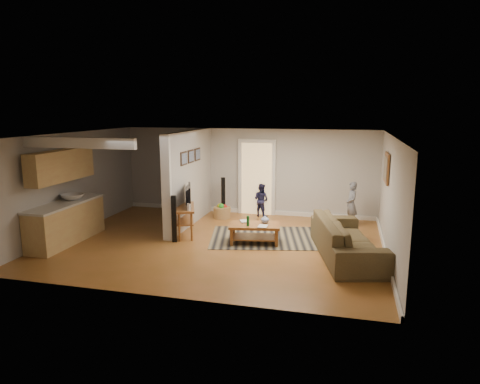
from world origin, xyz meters
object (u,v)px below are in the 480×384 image
at_px(tv_console, 186,209).
at_px(toddler, 261,216).
at_px(coffee_table, 255,228).
at_px(child, 350,226).
at_px(speaker_right, 223,196).
at_px(sofa, 346,257).
at_px(speaker_left, 174,219).
at_px(toy_basket, 222,212).

distance_m(tv_console, toddler, 2.78).
relative_size(coffee_table, child, 1.06).
relative_size(child, toddler, 1.23).
bearing_deg(speaker_right, toddler, -17.25).
bearing_deg(sofa, speaker_right, 37.29).
height_order(sofa, speaker_left, speaker_left).
height_order(speaker_left, toy_basket, speaker_left).
distance_m(sofa, speaker_left, 3.94).
relative_size(sofa, speaker_right, 2.45).
relative_size(speaker_right, child, 0.94).
distance_m(speaker_right, child, 3.68).
height_order(sofa, speaker_right, speaker_right).
bearing_deg(tv_console, coffee_table, -27.44).
height_order(toy_basket, toddler, toddler).
height_order(tv_console, toy_basket, tv_console).
relative_size(speaker_right, toddler, 1.16).
xyz_separation_m(child, toddler, (-2.52, 0.42, 0.00)).
bearing_deg(child, speaker_left, -76.36).
xyz_separation_m(coffee_table, child, (2.16, 2.07, -0.35)).
distance_m(sofa, speaker_right, 4.55).
bearing_deg(coffee_table, speaker_right, 121.79).
bearing_deg(sofa, speaker_left, 74.76).
relative_size(sofa, speaker_left, 2.46).
height_order(tv_console, speaker_right, speaker_right).
xyz_separation_m(sofa, speaker_right, (-3.52, 2.83, 0.56)).
height_order(sofa, coffee_table, coffee_table).
xyz_separation_m(speaker_right, toddler, (1.10, 0.13, -0.56)).
xyz_separation_m(tv_console, toddler, (1.42, 2.30, -0.66)).
relative_size(tv_console, speaker_right, 1.10).
bearing_deg(speaker_right, speaker_left, -121.84).
distance_m(tv_console, toy_basket, 1.92).
bearing_deg(toddler, child, -165.94).
xyz_separation_m(sofa, child, (0.10, 2.53, 0.00)).
relative_size(speaker_left, toddler, 1.15).
height_order(speaker_left, child, speaker_left).
relative_size(toy_basket, toddler, 0.51).
bearing_deg(coffee_table, speaker_left, -168.49).
relative_size(coffee_table, tv_console, 1.02).
relative_size(speaker_left, toy_basket, 2.27).
xyz_separation_m(coffee_table, toy_basket, (-1.40, 2.01, -0.17)).
relative_size(coffee_table, toy_basket, 2.56).
xyz_separation_m(sofa, toy_basket, (-3.46, 2.47, 0.18)).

